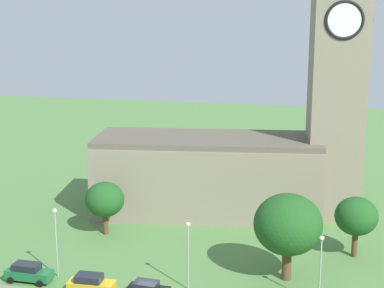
# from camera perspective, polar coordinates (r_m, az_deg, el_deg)

# --- Properties ---
(ground_plane) EXTENTS (200.00, 200.00, 0.00)m
(ground_plane) POSITION_cam_1_polar(r_m,az_deg,el_deg) (74.59, -0.70, -8.66)
(ground_plane) COLOR #517F42
(church) EXTENTS (35.86, 15.53, 35.90)m
(church) POSITION_cam_1_polar(r_m,az_deg,el_deg) (81.16, 5.15, -0.01)
(church) COLOR gray
(church) RESTS_ON ground
(car_green) EXTENTS (4.73, 2.10, 1.91)m
(car_green) POSITION_cam_1_polar(r_m,az_deg,el_deg) (65.58, -14.80, -11.34)
(car_green) COLOR #1E6B38
(car_green) RESTS_ON ground
(car_yellow) EXTENTS (4.56, 2.23, 1.90)m
(car_yellow) POSITION_cam_1_polar(r_m,az_deg,el_deg) (61.93, -9.28, -12.57)
(car_yellow) COLOR gold
(car_yellow) RESTS_ON ground
(streetlamp_west_mid) EXTENTS (0.44, 0.44, 7.31)m
(streetlamp_west_mid) POSITION_cam_1_polar(r_m,az_deg,el_deg) (64.53, -12.42, -7.89)
(streetlamp_west_mid) COLOR #9EA0A5
(streetlamp_west_mid) RESTS_ON ground
(streetlamp_central) EXTENTS (0.44, 0.44, 6.93)m
(streetlamp_central) POSITION_cam_1_polar(r_m,az_deg,el_deg) (60.46, -0.36, -9.24)
(streetlamp_central) COLOR #9EA0A5
(streetlamp_central) RESTS_ON ground
(streetlamp_east_mid) EXTENTS (0.44, 0.44, 6.77)m
(streetlamp_east_mid) POSITION_cam_1_polar(r_m,az_deg,el_deg) (58.80, 11.76, -10.28)
(streetlamp_east_mid) COLOR #9EA0A5
(streetlamp_east_mid) RESTS_ON ground
(tree_churchyard) EXTENTS (4.70, 4.70, 6.79)m
(tree_churchyard) POSITION_cam_1_polar(r_m,az_deg,el_deg) (70.29, 14.87, -6.46)
(tree_churchyard) COLOR brown
(tree_churchyard) RESTS_ON ground
(tree_riverside_east) EXTENTS (6.88, 6.88, 8.98)m
(tree_riverside_east) POSITION_cam_1_polar(r_m,az_deg,el_deg) (62.84, 8.82, -7.34)
(tree_riverside_east) COLOR brown
(tree_riverside_east) RESTS_ON ground
(tree_by_tower) EXTENTS (4.68, 4.68, 6.48)m
(tree_by_tower) POSITION_cam_1_polar(r_m,az_deg,el_deg) (75.21, -8.02, -5.09)
(tree_by_tower) COLOR brown
(tree_by_tower) RESTS_ON ground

